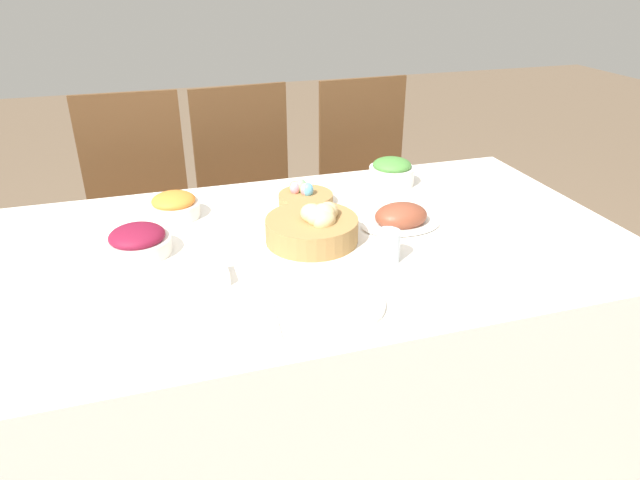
{
  "coord_description": "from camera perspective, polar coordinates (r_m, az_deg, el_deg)",
  "views": [
    {
      "loc": [
        -0.42,
        -1.45,
        1.49
      ],
      "look_at": [
        0.0,
        -0.08,
        0.77
      ],
      "focal_mm": 32.0,
      "sensor_mm": 36.0,
      "label": 1
    }
  ],
  "objects": [
    {
      "name": "ground_plane",
      "position": [
        2.12,
        -0.68,
        -18.08
      ],
      "size": [
        12.0,
        12.0,
        0.0
      ],
      "primitive_type": "plane",
      "color": "brown"
    },
    {
      "name": "dining_table",
      "position": [
        1.88,
        -0.74,
        -10.1
      ],
      "size": [
        1.89,
        1.07,
        0.73
      ],
      "color": "white",
      "rests_on": "ground"
    },
    {
      "name": "chair_far_right",
      "position": [
        2.67,
        5.06,
        5.52
      ],
      "size": [
        0.44,
        0.44,
        1.0
      ],
      "rotation": [
        0.0,
        0.0,
        0.05
      ],
      "color": "brown",
      "rests_on": "ground"
    },
    {
      "name": "chair_far_center",
      "position": [
        2.52,
        -6.89,
        4.15
      ],
      "size": [
        0.46,
        0.46,
        1.0
      ],
      "rotation": [
        0.0,
        0.0,
        0.09
      ],
      "color": "brown",
      "rests_on": "ground"
    },
    {
      "name": "chair_far_left",
      "position": [
        2.49,
        -17.6,
        2.78
      ],
      "size": [
        0.43,
        0.43,
        1.0
      ],
      "rotation": [
        0.0,
        0.0,
        -0.02
      ],
      "color": "brown",
      "rests_on": "ground"
    },
    {
      "name": "bread_basket",
      "position": [
        1.66,
        -0.6,
        1.34
      ],
      "size": [
        0.27,
        0.27,
        0.12
      ],
      "color": "#9E7542",
      "rests_on": "dining_table"
    },
    {
      "name": "egg_basket",
      "position": [
        1.93,
        -1.53,
        4.4
      ],
      "size": [
        0.18,
        0.18,
        0.08
      ],
      "color": "#9E7542",
      "rests_on": "dining_table"
    },
    {
      "name": "ham_platter",
      "position": [
        1.79,
        8.09,
        2.23
      ],
      "size": [
        0.26,
        0.18,
        0.08
      ],
      "color": "silver",
      "rests_on": "dining_table"
    },
    {
      "name": "green_salad_bowl",
      "position": [
        2.11,
        7.17,
        6.76
      ],
      "size": [
        0.16,
        0.16,
        0.1
      ],
      "color": "silver",
      "rests_on": "dining_table"
    },
    {
      "name": "carrot_bowl",
      "position": [
        1.89,
        -14.38,
        3.34
      ],
      "size": [
        0.16,
        0.16,
        0.08
      ],
      "color": "silver",
      "rests_on": "dining_table"
    },
    {
      "name": "beet_salad_bowl",
      "position": [
        1.68,
        -17.76,
        -0.12
      ],
      "size": [
        0.18,
        0.18,
        0.08
      ],
      "color": "silver",
      "rests_on": "dining_table"
    },
    {
      "name": "dinner_plate",
      "position": [
        1.38,
        1.42,
        -6.41
      ],
      "size": [
        0.25,
        0.25,
        0.01
      ],
      "color": "silver",
      "rests_on": "dining_table"
    },
    {
      "name": "fork",
      "position": [
        1.35,
        -4.63,
        -7.49
      ],
      "size": [
        0.03,
        0.19,
        0.0
      ],
      "rotation": [
        0.0,
        0.0,
        -0.08
      ],
      "color": "silver",
      "rests_on": "dining_table"
    },
    {
      "name": "knife",
      "position": [
        1.43,
        7.11,
        -5.49
      ],
      "size": [
        0.03,
        0.19,
        0.0
      ],
      "rotation": [
        0.0,
        0.0,
        -0.08
      ],
      "color": "silver",
      "rests_on": "dining_table"
    },
    {
      "name": "spoon",
      "position": [
        1.44,
        8.21,
        -5.29
      ],
      "size": [
        0.03,
        0.19,
        0.0
      ],
      "rotation": [
        0.0,
        0.0,
        0.08
      ],
      "color": "silver",
      "rests_on": "dining_table"
    },
    {
      "name": "drinking_cup",
      "position": [
        1.56,
        6.81,
        -0.62
      ],
      "size": [
        0.07,
        0.07,
        0.09
      ],
      "color": "silver",
      "rests_on": "dining_table"
    },
    {
      "name": "butter_dish",
      "position": [
        1.5,
        -11.77,
        -3.59
      ],
      "size": [
        0.14,
        0.08,
        0.03
      ],
      "color": "silver",
      "rests_on": "dining_table"
    }
  ]
}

